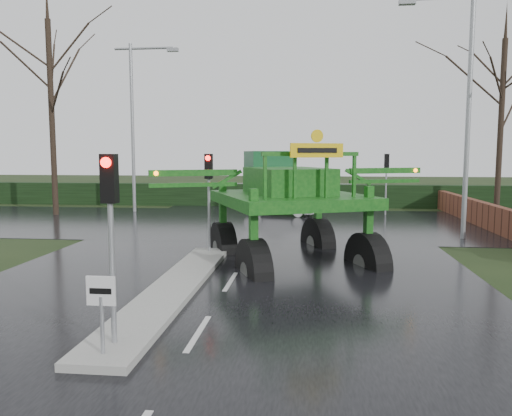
# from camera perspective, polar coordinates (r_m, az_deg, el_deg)

# --- Properties ---
(ground) EXTENTS (140.00, 140.00, 0.00)m
(ground) POSITION_cam_1_polar(r_m,az_deg,el_deg) (10.17, -6.61, -14.12)
(ground) COLOR black
(ground) RESTS_ON ground
(road_main) EXTENTS (14.00, 80.00, 0.02)m
(road_main) POSITION_cam_1_polar(r_m,az_deg,el_deg) (19.73, -0.16, -4.06)
(road_main) COLOR black
(road_main) RESTS_ON ground
(road_cross) EXTENTS (80.00, 12.00, 0.02)m
(road_cross) POSITION_cam_1_polar(r_m,az_deg,el_deg) (25.62, 1.33, -1.68)
(road_cross) COLOR black
(road_cross) RESTS_ON ground
(median_island) EXTENTS (1.20, 10.00, 0.16)m
(median_island) POSITION_cam_1_polar(r_m,az_deg,el_deg) (13.22, -9.27, -8.95)
(median_island) COLOR gray
(median_island) RESTS_ON ground
(hedge_row) EXTENTS (44.00, 0.90, 1.50)m
(hedge_row) POSITION_cam_1_polar(r_m,az_deg,el_deg) (33.47, 2.50, 1.46)
(hedge_row) COLOR black
(hedge_row) RESTS_ON ground
(brick_wall) EXTENTS (0.40, 20.00, 1.20)m
(brick_wall) POSITION_cam_1_polar(r_m,az_deg,el_deg) (26.79, 24.32, -0.61)
(brick_wall) COLOR #592D1E
(brick_wall) RESTS_ON ground
(keep_left_sign) EXTENTS (0.50, 0.07, 1.35)m
(keep_left_sign) POSITION_cam_1_polar(r_m,az_deg,el_deg) (8.87, -17.26, -10.23)
(keep_left_sign) COLOR gray
(keep_left_sign) RESTS_ON ground
(traffic_signal_near) EXTENTS (0.26, 0.33, 3.52)m
(traffic_signal_near) POSITION_cam_1_polar(r_m,az_deg,el_deg) (9.02, -16.34, 0.00)
(traffic_signal_near) COLOR gray
(traffic_signal_near) RESTS_ON ground
(traffic_signal_mid) EXTENTS (0.26, 0.33, 3.52)m
(traffic_signal_mid) POSITION_cam_1_polar(r_m,az_deg,el_deg) (17.16, -5.42, 3.06)
(traffic_signal_mid) COLOR gray
(traffic_signal_mid) RESTS_ON ground
(traffic_signal_far) EXTENTS (0.26, 0.33, 3.52)m
(traffic_signal_far) POSITION_cam_1_polar(r_m,az_deg,el_deg) (29.63, 14.68, 4.21)
(traffic_signal_far) COLOR gray
(traffic_signal_far) RESTS_ON ground
(street_light_right) EXTENTS (3.85, 0.30, 10.00)m
(street_light_right) POSITION_cam_1_polar(r_m,az_deg,el_deg) (22.27, 22.44, 12.11)
(street_light_right) COLOR gray
(street_light_right) RESTS_ON ground
(street_light_left_far) EXTENTS (3.85, 0.30, 10.00)m
(street_light_left_far) POSITION_cam_1_polar(r_m,az_deg,el_deg) (31.16, -13.44, 10.59)
(street_light_left_far) COLOR gray
(street_light_left_far) RESTS_ON ground
(tree_left_far) EXTENTS (7.70, 7.70, 13.26)m
(tree_left_far) POSITION_cam_1_polar(r_m,az_deg,el_deg) (31.19, -22.42, 12.43)
(tree_left_far) COLOR black
(tree_left_far) RESTS_ON ground
(tree_right_far) EXTENTS (7.00, 7.00, 12.05)m
(tree_right_far) POSITION_cam_1_polar(r_m,az_deg,el_deg) (32.31, 26.30, 10.86)
(tree_right_far) COLOR black
(tree_right_far) RESTS_ON ground
(crop_sprayer) EXTENTS (8.74, 7.14, 5.29)m
(crop_sprayer) POSITION_cam_1_polar(r_m,az_deg,el_deg) (14.67, -0.58, 2.21)
(crop_sprayer) COLOR black
(crop_sprayer) RESTS_ON ground
(white_sedan) EXTENTS (4.56, 2.92, 1.42)m
(white_sedan) POSITION_cam_1_polar(r_m,az_deg,el_deg) (28.78, 3.06, -0.83)
(white_sedan) COLOR silver
(white_sedan) RESTS_ON ground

